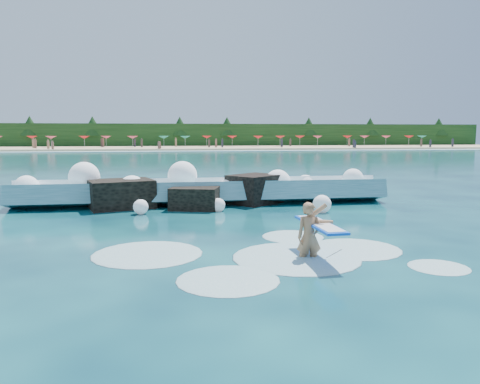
% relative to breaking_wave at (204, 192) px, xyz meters
% --- Properties ---
extents(ground, '(200.00, 200.00, 0.00)m').
position_rel_breaking_wave_xyz_m(ground, '(-0.79, -7.80, -0.48)').
color(ground, '#072538').
rests_on(ground, ground).
extents(beach, '(140.00, 20.00, 0.40)m').
position_rel_breaking_wave_xyz_m(beach, '(-0.79, 70.20, -0.28)').
color(beach, tan).
rests_on(beach, ground).
extents(wet_band, '(140.00, 5.00, 0.08)m').
position_rel_breaking_wave_xyz_m(wet_band, '(-0.79, 59.20, -0.44)').
color(wet_band, silver).
rests_on(wet_band, ground).
extents(treeline, '(140.00, 4.00, 5.00)m').
position_rel_breaking_wave_xyz_m(treeline, '(-0.79, 80.20, 2.02)').
color(treeline, black).
rests_on(treeline, ground).
extents(breaking_wave, '(15.97, 2.58, 1.38)m').
position_rel_breaking_wave_xyz_m(breaking_wave, '(0.00, 0.00, 0.00)').
color(breaking_wave, teal).
rests_on(breaking_wave, ground).
extents(rock_cluster, '(8.52, 3.48, 1.47)m').
position_rel_breaking_wave_xyz_m(rock_cluster, '(-0.86, -0.78, -0.01)').
color(rock_cluster, black).
rests_on(rock_cluster, ground).
extents(surfer_with_board, '(0.91, 2.88, 1.70)m').
position_rel_breaking_wave_xyz_m(surfer_with_board, '(1.86, -9.71, 0.15)').
color(surfer_with_board, '#A9754F').
rests_on(surfer_with_board, ground).
extents(wave_spray, '(15.11, 4.63, 1.90)m').
position_rel_breaking_wave_xyz_m(wave_spray, '(-0.78, -0.14, 0.43)').
color(wave_spray, white).
rests_on(wave_spray, ground).
extents(surf_foam, '(8.81, 5.85, 0.16)m').
position_rel_breaking_wave_xyz_m(surf_foam, '(0.81, -9.23, -0.48)').
color(surf_foam, silver).
rests_on(surf_foam, ground).
extents(beach_umbrellas, '(112.37, 6.72, 0.50)m').
position_rel_breaking_wave_xyz_m(beach_umbrellas, '(-0.77, 72.26, 1.77)').
color(beach_umbrellas, red).
rests_on(beach_umbrellas, ground).
extents(beachgoers, '(106.34, 13.92, 1.92)m').
position_rel_breaking_wave_xyz_m(beachgoers, '(4.60, 67.55, 0.63)').
color(beachgoers, '#3F332D').
rests_on(beachgoers, ground).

